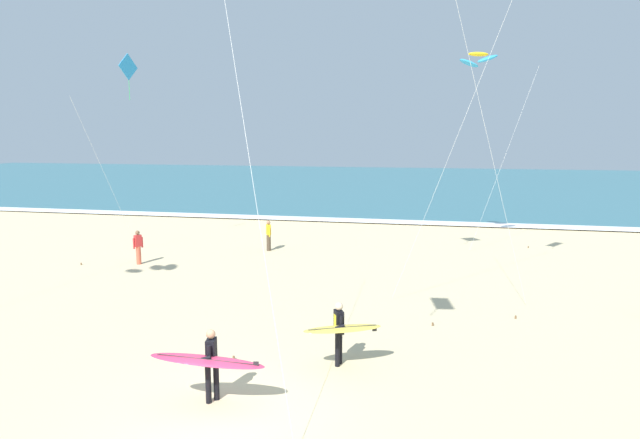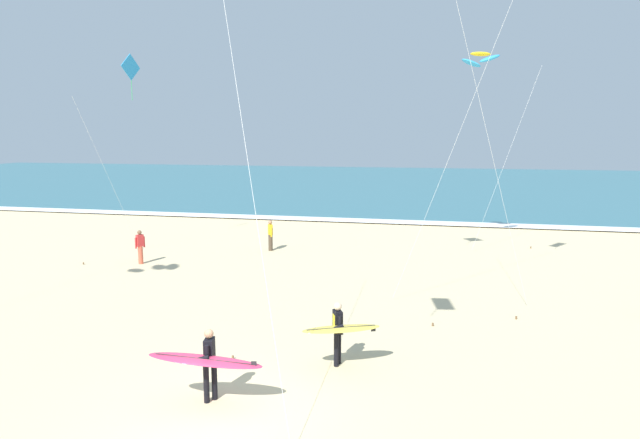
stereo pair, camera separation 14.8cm
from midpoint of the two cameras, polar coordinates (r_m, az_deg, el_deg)
The scene contains 9 objects.
ground_plane at distance 12.73m, azimuth -10.80°, elevation -19.47°, with size 160.00×160.00×0.00m, color beige.
ocean_water at distance 67.10m, azimuth 8.03°, elevation 3.77°, with size 160.00×60.00×0.08m, color #336B7A.
shoreline_foam at distance 37.73m, azimuth 4.93°, elevation -0.12°, with size 160.00×1.75×0.01m, color white.
surfer_lead at distance 12.75m, azimuth -11.77°, elevation -14.20°, with size 2.57×1.14×1.71m.
surfer_trailing at distance 14.38m, azimuth 1.85°, elevation -11.33°, with size 2.08×1.37×1.71m.
kite_arc_golden_near at distance 28.84m, azimuth 16.01°, elevation 15.75°, with size 4.11×2.80×9.94m.
kite_diamond_cobalt_mid at distance 29.72m, azimuth -19.61°, elevation 14.17°, with size 0.97×4.28×9.95m.
bystander_yellow_top at distance 28.42m, azimuth -5.52°, elevation -1.65°, with size 0.32×0.44×1.59m.
bystander_red_top at distance 26.78m, azimuth -18.56°, elevation -2.73°, with size 0.32×0.44×1.59m.
Camera 1 is at (4.39, -10.30, 6.03)m, focal length 30.73 mm.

